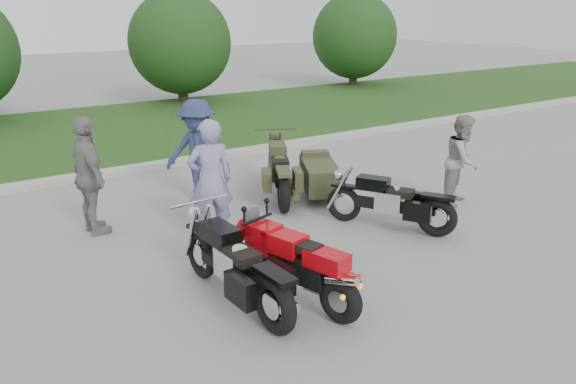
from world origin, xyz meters
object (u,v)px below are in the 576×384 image
person_stripe (210,181)px  person_back (89,176)px  cruiser_right (395,204)px  person_grey (462,160)px  sportbike_red (298,265)px  person_denim (198,152)px  cruiser_sidecar (303,175)px  cruiser_left (239,270)px

person_stripe → person_back: 1.93m
cruiser_right → person_grey: person_grey is taller
sportbike_red → person_denim: (0.61, 4.04, 0.42)m
sportbike_red → person_back: bearing=95.5°
person_back → cruiser_sidecar: bearing=-100.1°
sportbike_red → cruiser_right: size_ratio=0.97×
cruiser_left → cruiser_right: (3.26, 0.75, -0.04)m
sportbike_red → cruiser_sidecar: (2.35, 3.24, -0.09)m
cruiser_sidecar → person_denim: size_ratio=1.21×
cruiser_right → cruiser_sidecar: cruiser_sidecar is taller
sportbike_red → cruiser_sidecar: bearing=38.4°
cruiser_left → cruiser_right: cruiser_left is taller
cruiser_left → cruiser_right: 3.35m
person_denim → person_back: 2.06m
person_back → person_grey: bearing=-114.4°
sportbike_red → person_grey: person_grey is taller
sportbike_red → person_grey: (4.56, 1.40, 0.29)m
cruiser_right → person_denim: size_ratio=1.01×
person_grey → person_back: bearing=134.7°
person_denim → person_back: person_denim is taller
cruiser_left → person_grey: bearing=8.3°
sportbike_red → cruiser_right: 2.89m
cruiser_left → person_back: 3.42m
cruiser_left → person_stripe: bearing=69.4°
cruiser_right → person_back: (-4.07, 2.53, 0.51)m
person_stripe → cruiser_left: bearing=85.3°
sportbike_red → person_stripe: person_stripe is taller
cruiser_left → person_grey: person_grey is taller
cruiser_right → person_stripe: (-2.62, 1.26, 0.52)m
person_stripe → person_grey: person_stripe is taller
person_stripe → person_denim: (0.57, 1.65, 0.01)m
cruiser_right → cruiser_sidecar: bearing=67.9°
sportbike_red → cruiser_sidecar: 4.00m
cruiser_right → sportbike_red: bearing=172.5°
person_stripe → person_denim: bearing=-96.3°
cruiser_right → person_grey: bearing=-22.2°
person_stripe → person_grey: (4.52, -0.99, -0.13)m
cruiser_right → person_grey: 1.96m
person_denim → cruiser_left: bearing=-58.5°
cruiser_left → person_back: (-0.81, 3.28, 0.47)m
cruiser_left → cruiser_right: bearing=10.0°
person_stripe → sportbike_red: bearing=101.9°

